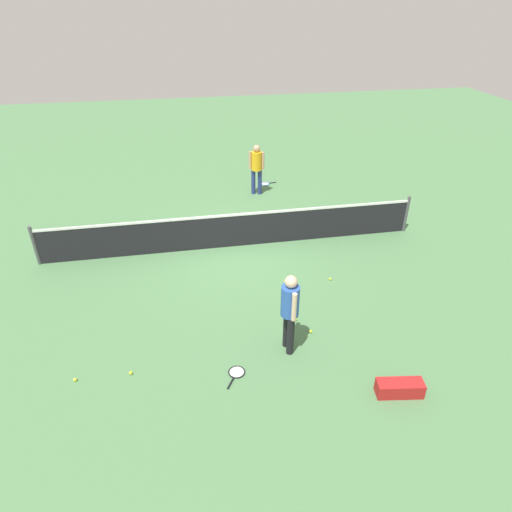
{
  "coord_description": "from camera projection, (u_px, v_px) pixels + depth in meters",
  "views": [
    {
      "loc": [
        -1.3,
        -10.39,
        5.99
      ],
      "look_at": [
        0.24,
        -2.1,
        0.9
      ],
      "focal_mm": 30.86,
      "sensor_mm": 36.0,
      "label": 1
    }
  ],
  "objects": [
    {
      "name": "tennis_ball_by_net",
      "position": [
        330.0,
        279.0,
        10.61
      ],
      "size": [
        0.07,
        0.07,
        0.07
      ],
      "primitive_type": "sphere",
      "color": "#C6E033",
      "rests_on": "ground_plane"
    },
    {
      "name": "tennis_ball_baseline",
      "position": [
        131.0,
        373.0,
        8.0
      ],
      "size": [
        0.07,
        0.07,
        0.07
      ],
      "primitive_type": "sphere",
      "color": "#C6E033",
      "rests_on": "ground_plane"
    },
    {
      "name": "tennis_ball_midcourt",
      "position": [
        75.0,
        380.0,
        7.86
      ],
      "size": [
        0.07,
        0.07,
        0.07
      ],
      "primitive_type": "sphere",
      "color": "#C6E033",
      "rests_on": "ground_plane"
    },
    {
      "name": "tennis_racket_far_player",
      "position": [
        266.0,
        184.0,
        15.92
      ],
      "size": [
        0.6,
        0.36,
        0.03
      ],
      "color": "blue",
      "rests_on": "ground_plane"
    },
    {
      "name": "court_net",
      "position": [
        233.0,
        230.0,
        11.78
      ],
      "size": [
        10.09,
        0.09,
        1.07
      ],
      "color": "#4C4C51",
      "rests_on": "ground_plane"
    },
    {
      "name": "tennis_ball_stray_left",
      "position": [
        296.0,
        319.0,
        9.31
      ],
      "size": [
        0.07,
        0.07,
        0.07
      ],
      "primitive_type": "sphere",
      "color": "#C6E033",
      "rests_on": "ground_plane"
    },
    {
      "name": "tennis_racket_near_player",
      "position": [
        236.0,
        373.0,
        8.02
      ],
      "size": [
        0.44,
        0.59,
        0.03
      ],
      "color": "black",
      "rests_on": "ground_plane"
    },
    {
      "name": "player_near_side",
      "position": [
        290.0,
        308.0,
        8.07
      ],
      "size": [
        0.37,
        0.53,
        1.7
      ],
      "color": "black",
      "rests_on": "ground_plane"
    },
    {
      "name": "ground_plane",
      "position": [
        233.0,
        246.0,
        12.04
      ],
      "size": [
        40.0,
        40.0,
        0.0
      ],
      "primitive_type": "plane",
      "color": "#4C7A4C"
    },
    {
      "name": "tennis_ball_near_player",
      "position": [
        311.0,
        331.0,
        8.97
      ],
      "size": [
        0.07,
        0.07,
        0.07
      ],
      "primitive_type": "sphere",
      "color": "#C6E033",
      "rests_on": "ground_plane"
    },
    {
      "name": "equipment_bag",
      "position": [
        402.0,
        388.0,
        7.55
      ],
      "size": [
        0.83,
        0.4,
        0.28
      ],
      "color": "#B21E1E",
      "rests_on": "ground_plane"
    },
    {
      "name": "player_far_side",
      "position": [
        257.0,
        165.0,
        14.66
      ],
      "size": [
        0.52,
        0.42,
        1.7
      ],
      "color": "navy",
      "rests_on": "ground_plane"
    }
  ]
}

